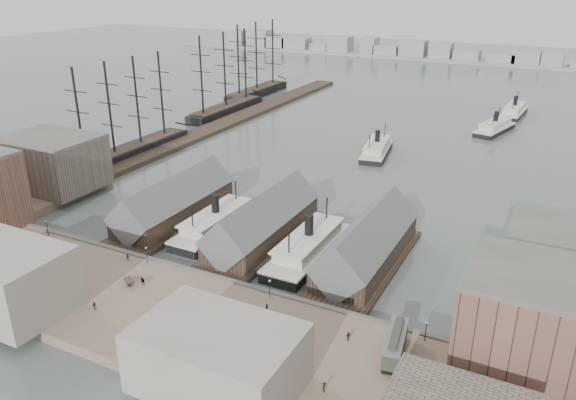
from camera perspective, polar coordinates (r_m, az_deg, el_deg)
The scene contains 38 objects.
ground at distance 122.49m, azimuth -6.45°, elevation -7.36°, with size 900.00×900.00×0.00m, color #4A5652.
quay at distance 108.47m, azimuth -12.35°, elevation -11.44°, with size 180.00×30.00×2.00m, color #786351.
seawall at distance 118.24m, azimuth -7.86°, elevation -7.96°, with size 180.00×1.20×2.30m, color #59544C.
west_wharf at distance 235.21m, azimuth -7.07°, elevation 7.47°, with size 10.00×220.00×1.60m, color #2D231C.
ferry_shed_west at distance 146.73m, azimuth -11.45°, elevation -0.47°, with size 14.00×42.00×12.60m.
ferry_shed_center at distance 133.12m, azimuth -2.57°, elevation -2.45°, with size 14.00×42.00×12.60m.
ferry_shed_east at distance 123.55m, azimuth 8.02°, elevation -4.72°, with size 14.00×42.00×12.60m.
warehouse_west_back at distance 175.58m, azimuth -22.76°, elevation 3.53°, with size 26.00×20.00×14.00m, color #60564C.
warehouse_east_front at distance 90.47m, azimuth 26.76°, elevation -13.08°, with size 30.00×18.00×19.00m, color brown.
street_bldg_center at distance 87.14m, azimuth -7.11°, elevation -15.62°, with size 24.00×16.00×10.00m, color gray.
lamp_post_far_w at distance 143.96m, azimuth -23.30°, elevation -2.36°, with size 0.44×0.44×3.92m.
lamp_post_near_w at distance 123.73m, azimuth -14.18°, elevation -5.15°, with size 0.44×0.44×3.92m.
lamp_post_near_e at distance 108.14m, azimuth -1.86°, elevation -8.66°, with size 0.44×0.44×3.92m.
lamp_post_far_e at distance 99.39m, azimuth 13.86°, elevation -12.46°, with size 0.44×0.44×3.92m.
far_shore at distance 430.40m, azimuth 19.04°, elevation 13.59°, with size 500.00×40.00×15.72m.
ferry_docked_west at distance 140.00m, azimuth -7.30°, elevation -2.31°, with size 8.80×29.34×10.48m.
ferry_docked_east at distance 127.02m, azimuth 2.12°, elevation -4.76°, with size 9.21×30.70×10.96m.
ferry_open_near at distance 200.42m, azimuth 9.00°, elevation 5.16°, with size 11.92×27.21×9.39m.
ferry_open_mid at distance 241.14m, azimuth 20.27°, elevation 6.95°, with size 13.60×26.70×9.15m.
ferry_open_far at distance 272.84m, azimuth 21.98°, elevation 8.40°, with size 9.79×27.11×9.51m.
sailing_ship_near at distance 203.31m, azimuth -15.89°, elevation 4.90°, with size 8.22×56.62×33.79m.
sailing_ship_mid at distance 259.44m, azimuth -6.30°, elevation 9.30°, with size 8.74×50.48×35.92m.
sailing_ship_far at distance 296.93m, azimuth -3.16°, elevation 11.06°, with size 8.94×49.66×36.75m.
tram at distance 95.50m, azimuth 10.84°, elevation -14.25°, with size 4.55×11.63×4.03m.
horse_cart_left at distance 133.81m, azimuth -24.57°, elevation -5.34°, with size 4.75×1.85×1.61m.
horse_cart_center at distance 117.18m, azimuth -14.99°, elevation -7.92°, with size 4.81×3.49×1.65m.
horse_cart_right at distance 94.08m, azimuth -1.22°, elevation -15.41°, with size 4.74×3.27×1.50m.
pedestrian_0 at distance 140.58m, azimuth -24.72°, elevation -4.03°, with size 0.61×0.45×1.68m, color black.
pedestrian_1 at distance 132.65m, azimuth -24.19°, elevation -5.51°, with size 0.80×0.63×1.65m, color black.
pedestrian_2 at distance 126.79m, azimuth -15.98°, elevation -5.62°, with size 1.04×0.60×1.62m, color black.
pedestrian_3 at distance 111.57m, azimuth -19.08°, elevation -10.11°, with size 0.93×0.39×1.59m, color black.
pedestrian_4 at distance 107.77m, azimuth -9.77°, elevation -10.27°, with size 0.86×0.56×1.75m, color black.
pedestrian_5 at distance 108.27m, azimuth -11.60°, elevation -10.31°, with size 0.58×0.43×1.59m, color black.
pedestrian_6 at distance 104.92m, azimuth -2.13°, elevation -10.93°, with size 0.83×0.64×1.70m, color black.
pedestrian_7 at distance 88.12m, azimuth 3.71°, elevation -18.45°, with size 1.10×0.63×1.70m, color black.
pedestrian_8 at distance 98.38m, azimuth 6.15°, elevation -13.59°, with size 0.99×0.41×1.69m, color black.
pedestrian_9 at distance 90.47m, azimuth 16.97°, elevation -18.29°, with size 0.84×0.55×1.72m, color black.
pedestrian_10 at distance 98.13m, azimuth -6.14°, elevation -13.69°, with size 0.83×0.54×1.70m, color black.
Camera 1 is at (60.26, -87.97, 60.29)m, focal length 35.00 mm.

